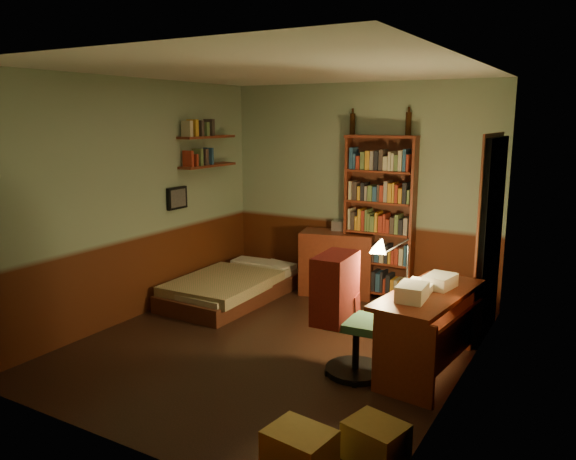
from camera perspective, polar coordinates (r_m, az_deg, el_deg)
The scene contains 24 objects.
floor at distance 5.63m, azimuth -1.30°, elevation -11.59°, with size 3.50×4.00×0.02m, color black.
ceiling at distance 5.20m, azimuth -1.44°, elevation 16.05°, with size 3.50×4.00×0.02m, color silver.
wall_back at distance 7.03m, azimuth 7.24°, elevation 4.05°, with size 3.50×0.02×2.60m, color gray.
wall_left at distance 6.35m, azimuth -15.07°, elevation 2.96°, with size 0.02×4.00×2.60m, color gray.
wall_right at distance 4.60m, azimuth 17.66°, elevation -0.26°, with size 0.02×4.00×2.60m, color gray.
wall_front at distance 3.73m, azimuth -17.72°, elevation -2.91°, with size 3.50×0.02×2.60m, color gray.
doorway at distance 5.92m, azimuth 19.89°, elevation -0.86°, with size 0.06×0.90×2.00m, color black.
door_trim at distance 5.93m, azimuth 19.56°, elevation -0.83°, with size 0.02×0.98×2.08m, color #4A2315.
bed at distance 6.89m, azimuth -5.79°, elevation -4.94°, with size 0.93×1.74×0.52m, color #878953.
dresser at distance 7.05m, azimuth 5.02°, elevation -3.37°, with size 0.89×0.45×0.79m, color maroon.
mini_stereo at distance 7.06m, azimuth 5.46°, elevation 0.46°, with size 0.23×0.17×0.12m, color #B2B2B7.
bookshelf at distance 6.81m, azimuth 9.27°, elevation 1.12°, with size 0.85×0.26×1.98m, color maroon.
bottle_left at distance 6.96m, azimuth 6.57°, elevation 10.65°, with size 0.07×0.07×0.25m, color black.
bottle_right at distance 6.71m, azimuth 12.13°, elevation 10.51°, with size 0.07×0.07×0.26m, color black.
desk at distance 5.12m, azimuth 13.96°, elevation -9.93°, with size 0.55×1.32×0.71m, color maroon.
paper_stack at distance 5.15m, azimuth 15.20°, elevation -5.04°, with size 0.21×0.29×0.12m, color silver.
desk_lamp at distance 5.15m, azimuth 12.12°, elevation -2.02°, with size 0.18×0.18×0.62m, color black.
office_chair at distance 4.88m, azimuth 6.97°, elevation -9.20°, with size 0.48×0.42×0.96m, color #326144.
red_jacket at distance 4.95m, azimuth 5.66°, elevation 0.42°, with size 0.27×0.50×0.59m, color maroon.
wall_shelf_lower at distance 7.05m, azimuth -8.14°, elevation 6.50°, with size 0.20×0.90×0.03m, color maroon.
wall_shelf_upper at distance 7.03m, azimuth -8.22°, elevation 9.34°, with size 0.20×0.90×0.03m, color maroon.
framed_picture at distance 6.76m, azimuth -11.21°, elevation 3.20°, with size 0.04×0.32×0.26m, color black.
cardboard_box_a at distance 3.73m, azimuth 1.17°, elevation -21.70°, with size 0.40×0.32×0.30m, color olive.
cardboard_box_b at distance 3.92m, azimuth 8.91°, elevation -20.47°, with size 0.36×0.30×0.26m, color olive.
Camera 1 is at (2.71, -4.42, 2.19)m, focal length 35.00 mm.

